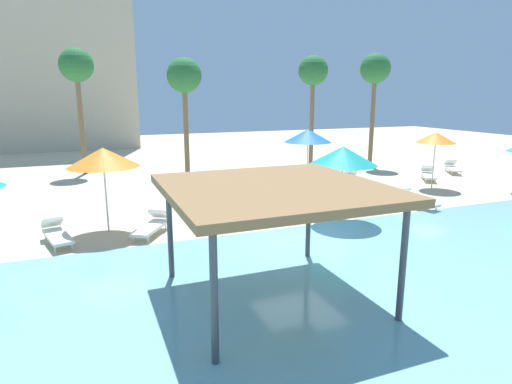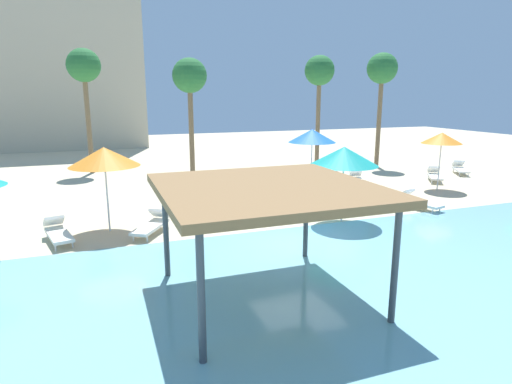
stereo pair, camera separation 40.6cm
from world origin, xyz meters
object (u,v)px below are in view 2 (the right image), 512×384
at_px(beach_umbrella_teal_0, 344,156).
at_px(palm_tree_2, 382,72).
at_px(lounge_chair_4, 58,231).
at_px(lounge_chair_1, 357,179).
at_px(beach_umbrella_orange_6, 104,157).
at_px(lounge_chair_3, 152,224).
at_px(palm_tree_3, 319,74).
at_px(shade_pavilion, 267,192).
at_px(lounge_chair_6, 435,175).
at_px(palm_tree_1, 84,69).
at_px(beach_umbrella_orange_1, 442,138).
at_px(lounge_chair_0, 460,168).
at_px(palm_tree_0, 190,79).
at_px(lounge_chair_2, 417,201).
at_px(beach_umbrella_blue_4, 312,136).

xyz_separation_m(beach_umbrella_teal_0, palm_tree_2, (8.80, 10.22, 3.54)).
bearing_deg(lounge_chair_4, lounge_chair_1, 92.70).
distance_m(beach_umbrella_orange_6, lounge_chair_1, 12.95).
relative_size(lounge_chair_3, palm_tree_3, 0.27).
bearing_deg(shade_pavilion, lounge_chair_3, 108.22).
xyz_separation_m(beach_umbrella_orange_6, lounge_chair_6, (16.90, 3.19, -2.25)).
height_order(beach_umbrella_orange_6, lounge_chair_1, beach_umbrella_orange_6).
bearing_deg(palm_tree_1, palm_tree_3, -8.29).
relative_size(shade_pavilion, lounge_chair_4, 2.33).
distance_m(lounge_chair_3, lounge_chair_6, 16.03).
relative_size(beach_umbrella_orange_1, lounge_chair_1, 1.42).
bearing_deg(shade_pavilion, beach_umbrella_orange_6, 116.59).
bearing_deg(palm_tree_3, beach_umbrella_teal_0, -114.12).
relative_size(shade_pavilion, lounge_chair_3, 2.41).
bearing_deg(lounge_chair_0, palm_tree_1, -79.28).
xyz_separation_m(beach_umbrella_orange_6, lounge_chair_0, (19.89, 4.39, -2.25)).
relative_size(lounge_chair_1, palm_tree_2, 0.28).
distance_m(beach_umbrella_orange_1, palm_tree_2, 7.81).
height_order(lounge_chair_1, palm_tree_0, palm_tree_0).
relative_size(lounge_chair_0, lounge_chair_6, 1.02).
bearing_deg(lounge_chair_4, lounge_chair_2, 73.09).
bearing_deg(beach_umbrella_orange_1, lounge_chair_1, 146.66).
bearing_deg(palm_tree_3, beach_umbrella_orange_6, -142.70).
bearing_deg(lounge_chair_4, palm_tree_1, 161.50).
xyz_separation_m(palm_tree_1, palm_tree_3, (14.05, -2.05, -0.12)).
distance_m(lounge_chair_1, lounge_chair_4, 14.43).
distance_m(lounge_chair_4, palm_tree_2, 21.21).
bearing_deg(beach_umbrella_blue_4, palm_tree_0, 137.66).
height_order(beach_umbrella_blue_4, lounge_chair_3, beach_umbrella_blue_4).
height_order(lounge_chair_6, palm_tree_3, palm_tree_3).
relative_size(lounge_chair_2, lounge_chair_3, 1.03).
bearing_deg(lounge_chair_4, beach_umbrella_blue_4, 99.02).
relative_size(lounge_chair_1, palm_tree_0, 0.30).
height_order(beach_umbrella_orange_1, lounge_chair_6, beach_umbrella_orange_1).
distance_m(palm_tree_0, palm_tree_2, 12.02).
xyz_separation_m(beach_umbrella_blue_4, lounge_chair_4, (-11.58, -4.96, -2.24)).
bearing_deg(lounge_chair_0, palm_tree_3, -100.42).
distance_m(beach_umbrella_orange_1, palm_tree_3, 9.62).
bearing_deg(palm_tree_1, beach_umbrella_orange_1, -33.86).
bearing_deg(lounge_chair_3, beach_umbrella_orange_6, -86.15).
height_order(lounge_chair_1, palm_tree_1, palm_tree_1).
bearing_deg(beach_umbrella_blue_4, lounge_chair_3, -149.22).
bearing_deg(beach_umbrella_blue_4, lounge_chair_1, -19.02).
xyz_separation_m(palm_tree_0, palm_tree_1, (-5.44, 3.18, 0.57)).
bearing_deg(lounge_chair_6, beach_umbrella_blue_4, -64.90).
xyz_separation_m(lounge_chair_1, palm_tree_2, (4.58, 4.72, 5.66)).
relative_size(beach_umbrella_blue_4, palm_tree_1, 0.40).
bearing_deg(beach_umbrella_blue_4, palm_tree_2, 30.10).
bearing_deg(beach_umbrella_orange_1, lounge_chair_6, 51.11).
relative_size(palm_tree_0, palm_tree_2, 0.92).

